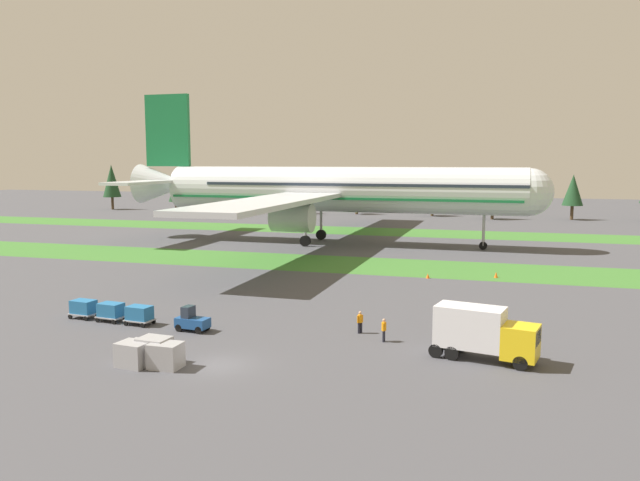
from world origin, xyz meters
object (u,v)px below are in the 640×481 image
(cargo_dolly_second, at_px, (111,311))
(uld_container_2, at_px, (166,355))
(ground_crew_marshaller, at_px, (360,321))
(uld_container_3, at_px, (134,354))
(taxiway_marker_0, at_px, (428,276))
(airliner, at_px, (328,189))
(ground_crew_loader, at_px, (384,329))
(catering_truck, at_px, (483,332))
(baggage_tug, at_px, (192,321))
(uld_container_0, at_px, (142,353))
(uld_container_1, at_px, (155,350))
(cargo_dolly_lead, at_px, (139,314))
(cargo_dolly_third, at_px, (84,307))
(taxiway_marker_1, at_px, (496,275))

(cargo_dolly_second, bearing_deg, uld_container_2, 54.29)
(ground_crew_marshaller, distance_m, uld_container_3, 17.18)
(uld_container_2, height_order, taxiway_marker_0, uld_container_2)
(airliner, distance_m, taxiway_marker_0, 33.20)
(ground_crew_loader, relative_size, uld_container_3, 0.87)
(uld_container_2, bearing_deg, catering_truck, 20.76)
(catering_truck, distance_m, taxiway_marker_0, 29.50)
(uld_container_3, bearing_deg, airliner, 93.89)
(airliner, bearing_deg, uld_container_2, 6.47)
(baggage_tug, distance_m, uld_container_2, 8.84)
(baggage_tug, xyz_separation_m, ground_crew_loader, (15.03, 1.36, 0.13))
(baggage_tug, bearing_deg, uld_container_3, 8.36)
(baggage_tug, relative_size, ground_crew_loader, 1.56)
(baggage_tug, distance_m, uld_container_0, 8.20)
(ground_crew_loader, distance_m, uld_container_2, 15.86)
(ground_crew_loader, bearing_deg, uld_container_2, 126.58)
(baggage_tug, bearing_deg, ground_crew_loader, 100.94)
(airliner, relative_size, ground_crew_loader, 48.15)
(ground_crew_marshaller, xyz_separation_m, uld_container_1, (-11.45, -10.91, -0.08))
(uld_container_2, bearing_deg, ground_crew_marshaller, 48.42)
(cargo_dolly_lead, height_order, ground_crew_loader, ground_crew_loader)
(cargo_dolly_third, distance_m, uld_container_0, 14.70)
(uld_container_0, distance_m, uld_container_1, 0.84)
(uld_container_3, relative_size, taxiway_marker_0, 3.65)
(cargo_dolly_third, relative_size, uld_container_3, 1.17)
(cargo_dolly_lead, height_order, taxiway_marker_0, cargo_dolly_lead)
(cargo_dolly_second, height_order, ground_crew_loader, ground_crew_loader)
(cargo_dolly_lead, height_order, uld_container_3, uld_container_3)
(uld_container_3, height_order, taxiway_marker_1, uld_container_3)
(cargo_dolly_third, relative_size, ground_crew_marshaller, 1.34)
(cargo_dolly_lead, height_order, uld_container_0, cargo_dolly_lead)
(taxiway_marker_1, bearing_deg, uld_container_3, -119.84)
(cargo_dolly_lead, height_order, ground_crew_marshaller, ground_crew_marshaller)
(cargo_dolly_lead, distance_m, ground_crew_marshaller, 18.03)
(catering_truck, xyz_separation_m, taxiway_marker_1, (0.49, 31.13, -1.61))
(uld_container_2, xyz_separation_m, taxiway_marker_0, (12.65, 36.06, -0.55))
(cargo_dolly_lead, bearing_deg, airliner, -175.52)
(cargo_dolly_second, bearing_deg, taxiway_marker_0, 144.97)
(ground_crew_marshaller, xyz_separation_m, ground_crew_loader, (2.19, -1.74, 0.00))
(cargo_dolly_third, xyz_separation_m, uld_container_1, (12.16, -8.90, -0.05))
(uld_container_0, bearing_deg, ground_crew_marshaller, 42.75)
(airliner, bearing_deg, cargo_dolly_third, -7.00)
(baggage_tug, bearing_deg, cargo_dolly_lead, -90.00)
(uld_container_0, height_order, taxiway_marker_1, uld_container_0)
(uld_container_2, bearing_deg, taxiway_marker_1, 62.47)
(cargo_dolly_third, height_order, uld_container_3, uld_container_3)
(uld_container_3, bearing_deg, taxiway_marker_0, 67.80)
(uld_container_0, bearing_deg, taxiway_marker_1, 60.06)
(airliner, distance_m, taxiway_marker_1, 36.30)
(cargo_dolly_second, height_order, cargo_dolly_third, same)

